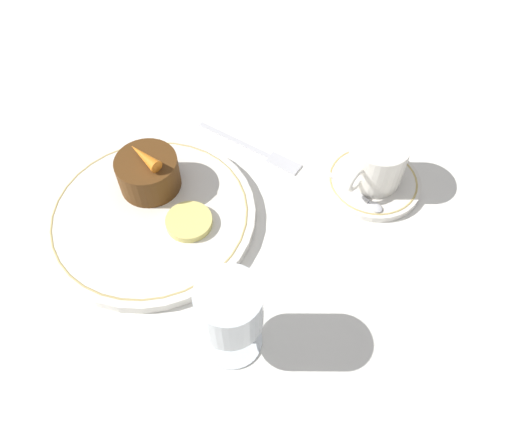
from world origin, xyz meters
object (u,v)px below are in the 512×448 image
object	(u,v)px
wine_glass	(230,311)
dessert_cake	(148,173)
coffee_cup	(377,161)
fork	(259,151)
dinner_plate	(153,214)

from	to	relation	value
wine_glass	dessert_cake	xyz separation A→B (m)	(-0.08, -0.24, -0.04)
coffee_cup	fork	size ratio (longest dim) A/B	0.59
wine_glass	fork	size ratio (longest dim) A/B	0.66
fork	wine_glass	bearing A→B (deg)	36.29
wine_glass	fork	bearing A→B (deg)	-143.71
wine_glass	dinner_plate	bearing A→B (deg)	-105.33
dinner_plate	dessert_cake	xyz separation A→B (m)	(-0.03, -0.04, 0.03)
dinner_plate	fork	world-z (taller)	dinner_plate
dinner_plate	fork	distance (m)	0.19
coffee_cup	wine_glass	bearing A→B (deg)	3.74
coffee_cup	fork	distance (m)	0.17
fork	dessert_cake	bearing A→B (deg)	-21.40
dinner_plate	fork	size ratio (longest dim) A/B	1.58
dessert_cake	dinner_plate	bearing A→B (deg)	50.84
coffee_cup	fork	xyz separation A→B (m)	(0.06, -0.16, -0.04)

